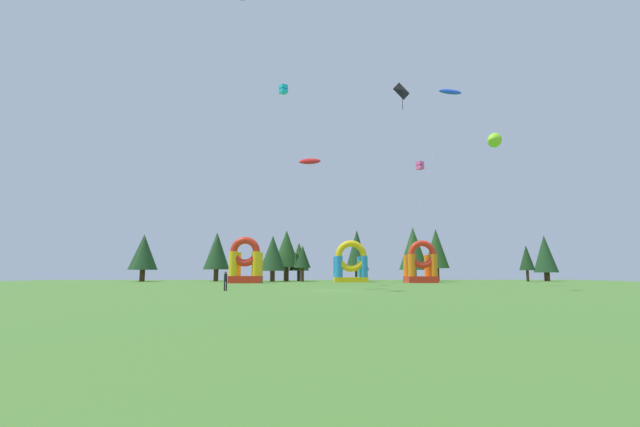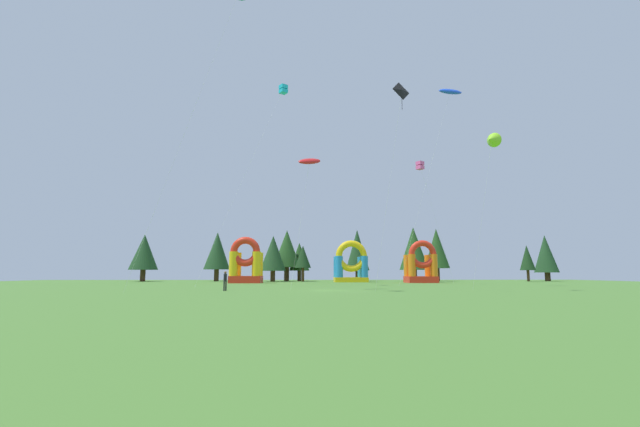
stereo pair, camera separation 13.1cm
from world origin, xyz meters
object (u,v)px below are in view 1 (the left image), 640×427
kite_lime_delta (492,140)px  kite_black_diamond (403,92)px  kite_pink_box (420,166)px  inflatable_blue_arch (246,266)px  kite_red_parafoil (310,161)px  inflatable_orange_dome (351,266)px  kite_cyan_box (283,90)px  kite_blue_parafoil (450,92)px  person_left_edge (226,279)px  inflatable_yellow_castle (421,267)px

kite_lime_delta → kite_black_diamond: kite_black_diamond is taller
kite_pink_box → inflatable_blue_arch: bearing=163.7°
kite_red_parafoil → inflatable_orange_dome: 34.59m
kite_cyan_box → inflatable_blue_arch: (-6.21, 14.12, -22.77)m
kite_cyan_box → kite_red_parafoil: bearing=-74.4°
kite_blue_parafoil → kite_red_parafoil: (-17.93, -9.42, -11.72)m
kite_black_diamond → person_left_edge: size_ratio=10.58×
kite_cyan_box → kite_black_diamond: bearing=-58.2°
inflatable_orange_dome → inflatable_blue_arch: bearing=-160.5°
kite_red_parafoil → inflatable_yellow_castle: size_ratio=1.99×
kite_pink_box → kite_red_parafoil: kite_pink_box is taller
inflatable_orange_dome → kite_blue_parafoil: bearing=-65.5°
kite_lime_delta → inflatable_orange_dome: kite_lime_delta is taller
person_left_edge → kite_cyan_box: bearing=56.4°
kite_red_parafoil → inflatable_blue_arch: size_ratio=1.87×
kite_black_diamond → kite_lime_delta: bearing=15.6°
kite_cyan_box → inflatable_blue_arch: 27.50m
kite_pink_box → inflatable_orange_dome: bearing=122.9°
kite_black_diamond → inflatable_orange_dome: size_ratio=2.56×
inflatable_blue_arch → kite_pink_box: bearing=-16.3°
kite_lime_delta → kite_black_diamond: (-8.86, -2.48, 3.49)m
kite_lime_delta → kite_blue_parafoil: size_ratio=0.59×
inflatable_yellow_castle → kite_pink_box: bearing=-103.1°
kite_blue_parafoil → inflatable_orange_dome: bearing=114.5°
kite_red_parafoil → person_left_edge: 14.16m
kite_lime_delta → person_left_edge: size_ratio=8.56×
kite_black_diamond → inflatable_blue_arch: (-17.62, 32.55, -14.63)m
inflatable_blue_arch → inflatable_yellow_castle: size_ratio=1.06×
inflatable_orange_dome → inflatable_blue_arch: size_ratio=0.99×
kite_cyan_box → kite_pink_box: bearing=18.4°
kite_black_diamond → kite_red_parafoil: size_ratio=1.36×
kite_blue_parafoil → kite_red_parafoil: 23.40m
kite_pink_box → kite_black_diamond: kite_black_diamond is taller
kite_pink_box → kite_red_parafoil: 25.17m
kite_lime_delta → person_left_edge: 27.53m
kite_blue_parafoil → inflatable_orange_dome: 33.15m
kite_black_diamond → inflatable_blue_arch: kite_black_diamond is taller
kite_pink_box → kite_cyan_box: (-19.69, -6.55, 8.43)m
kite_red_parafoil → inflatable_blue_arch: kite_red_parafoil is taller
kite_pink_box → kite_blue_parafoil: 11.88m
kite_cyan_box → inflatable_blue_arch: kite_cyan_box is taller
person_left_edge → inflatable_blue_arch: (-2.12, 29.41, 1.69)m
kite_cyan_box → person_left_edge: 29.13m
kite_cyan_box → person_left_edge: size_ratio=15.27×
kite_pink_box → inflatable_yellow_castle: kite_pink_box is taller
kite_pink_box → person_left_edge: 36.05m
kite_lime_delta → kite_blue_parafoil: bearing=85.6°
kite_blue_parafoil → inflatable_blue_arch: 38.83m
kite_lime_delta → inflatable_yellow_castle: kite_lime_delta is taller
kite_pink_box → kite_black_diamond: bearing=-108.4°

